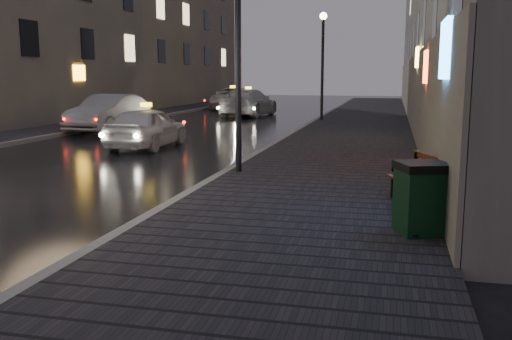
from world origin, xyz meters
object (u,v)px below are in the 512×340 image
at_px(taxi_mid, 248,103).
at_px(lamp_near, 238,27).
at_px(taxi_far, 233,98).
at_px(trash_bin, 421,197).
at_px(bench, 423,181).
at_px(car_left_mid, 110,113).
at_px(lamp_far, 323,53).
at_px(taxi_near, 147,127).

bearing_deg(taxi_mid, lamp_near, 108.53).
bearing_deg(taxi_far, trash_bin, -74.31).
bearing_deg(lamp_near, trash_bin, -48.76).
bearing_deg(trash_bin, taxi_far, 89.83).
distance_m(lamp_near, taxi_far, 27.33).
distance_m(trash_bin, taxi_mid, 25.68).
height_order(bench, car_left_mid, car_left_mid).
xyz_separation_m(lamp_far, taxi_mid, (-4.74, 3.65, -2.70)).
distance_m(lamp_near, bench, 5.69).
relative_size(trash_bin, taxi_far, 0.19).
xyz_separation_m(bench, taxi_mid, (-8.81, 22.39, 0.20)).
height_order(bench, taxi_far, taxi_far).
distance_m(lamp_near, taxi_mid, 20.40).
distance_m(lamp_near, car_left_mid, 12.90).
distance_m(car_left_mid, taxi_far, 16.66).
bearing_deg(car_left_mid, trash_bin, -46.20).
distance_m(trash_bin, taxi_near, 12.43).
relative_size(lamp_near, trash_bin, 5.10).
height_order(trash_bin, taxi_mid, taxi_mid).
xyz_separation_m(lamp_near, car_left_mid, (-8.32, 9.49, -2.70)).
bearing_deg(taxi_mid, lamp_far, 147.37).
xyz_separation_m(taxi_near, taxi_far, (-3.09, 21.45, 0.07)).
bearing_deg(trash_bin, lamp_near, 110.55).
bearing_deg(bench, car_left_mid, 115.22).
bearing_deg(taxi_far, lamp_far, -58.23).
relative_size(lamp_far, taxi_mid, 0.97).
height_order(lamp_far, bench, lamp_far).
height_order(trash_bin, car_left_mid, car_left_mid).
relative_size(lamp_near, lamp_far, 1.00).
bearing_deg(trash_bin, lamp_far, 80.20).
bearing_deg(lamp_far, trash_bin, -79.10).
height_order(lamp_far, taxi_far, lamp_far).
height_order(lamp_far, trash_bin, lamp_far).
bearing_deg(lamp_far, taxi_mid, 142.40).
bearing_deg(lamp_far, taxi_far, 126.61).
distance_m(taxi_mid, taxi_far, 7.05).
bearing_deg(taxi_far, bench, -72.97).
xyz_separation_m(trash_bin, car_left_mid, (-12.27, 13.99, 0.11)).
relative_size(lamp_near, bench, 2.91).
xyz_separation_m(trash_bin, taxi_far, (-11.47, 30.63, 0.08)).
distance_m(lamp_near, trash_bin, 6.62).
relative_size(bench, car_left_mid, 0.38).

